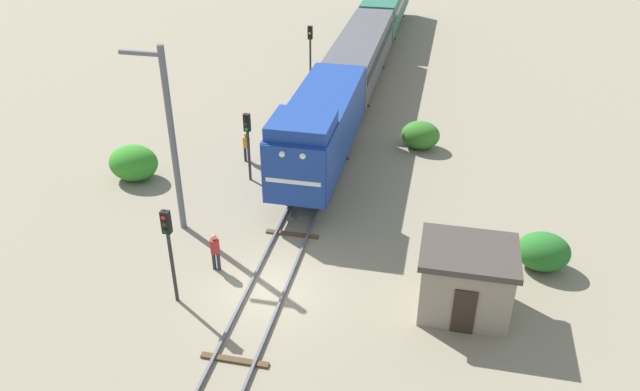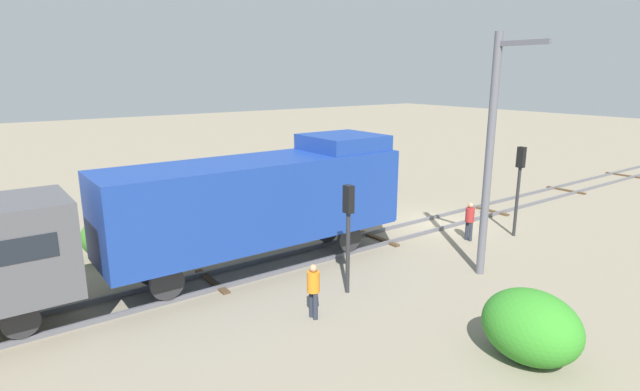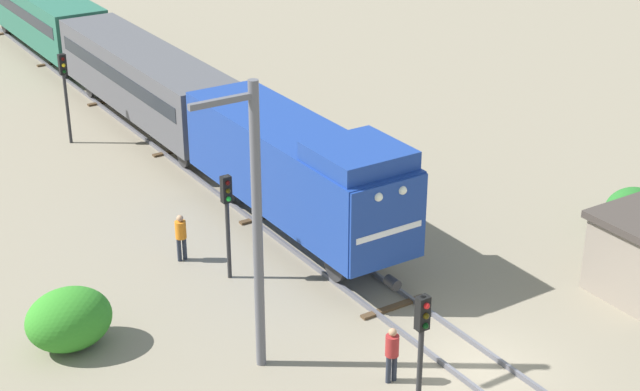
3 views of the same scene
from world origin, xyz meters
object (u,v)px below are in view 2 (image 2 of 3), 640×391
(relay_hut, at_px, (336,173))
(worker_by_signal, at_px, (313,287))
(worker_near_track, at_px, (470,218))
(catenary_mast, at_px, (491,152))
(traffic_signal_mid, at_px, (349,219))
(traffic_signal_near, at_px, (520,175))
(locomotive, at_px, (263,197))

(relay_hut, bearing_deg, worker_by_signal, 139.53)
(worker_near_track, bearing_deg, catenary_mast, 142.10)
(traffic_signal_mid, distance_m, relay_hut, 13.58)
(worker_near_track, xyz_separation_m, catenary_mast, (-2.66, 2.70, 3.47))
(traffic_signal_near, distance_m, worker_near_track, 2.95)
(traffic_signal_mid, bearing_deg, catenary_mast, -108.60)
(locomotive, bearing_deg, traffic_signal_mid, -160.53)
(relay_hut, bearing_deg, traffic_signal_near, -170.43)
(worker_by_signal, relative_size, catenary_mast, 0.20)
(catenary_mast, bearing_deg, worker_by_signal, 82.90)
(worker_near_track, height_order, catenary_mast, catenary_mast)
(locomotive, relative_size, catenary_mast, 1.37)
(traffic_signal_near, xyz_separation_m, worker_by_signal, (-1.00, 11.79, -1.81))
(locomotive, distance_m, catenary_mast, 8.13)
(catenary_mast, bearing_deg, traffic_signal_near, -69.19)
(catenary_mast, bearing_deg, traffic_signal_mid, 71.40)
(traffic_signal_mid, relative_size, catenary_mast, 0.43)
(worker_near_track, xyz_separation_m, worker_by_signal, (-1.80, 9.59, 0.00))
(traffic_signal_near, bearing_deg, worker_near_track, 69.98)
(locomotive, distance_m, relay_hut, 11.96)
(traffic_signal_near, height_order, worker_by_signal, traffic_signal_near)
(traffic_signal_mid, height_order, catenary_mast, catenary_mast)
(locomotive, relative_size, traffic_signal_near, 2.89)
(worker_by_signal, bearing_deg, locomotive, -88.89)
(locomotive, relative_size, worker_near_track, 6.82)
(catenary_mast, distance_m, relay_hut, 13.29)
(worker_by_signal, bearing_deg, relay_hut, -119.04)
(traffic_signal_near, bearing_deg, relay_hut, 9.57)
(worker_near_track, distance_m, worker_by_signal, 9.76)
(traffic_signal_mid, height_order, relay_hut, traffic_signal_mid)
(traffic_signal_near, height_order, traffic_signal_mid, traffic_signal_near)
(locomotive, relative_size, traffic_signal_mid, 3.17)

